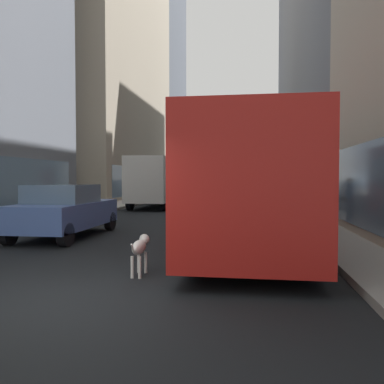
{
  "coord_description": "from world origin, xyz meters",
  "views": [
    {
      "loc": [
        2.77,
        -5.11,
        1.8
      ],
      "look_at": [
        1.12,
        6.33,
        1.4
      ],
      "focal_mm": 35.99,
      "sensor_mm": 36.0,
      "label": 1
    }
  ],
  "objects_px": {
    "car_blue_hatchback": "(65,210)",
    "dalmatian_dog": "(140,247)",
    "transit_bus": "(248,179)",
    "box_truck": "(158,181)",
    "car_grey_wagon": "(211,187)",
    "pedestrian_with_handbag": "(317,200)"
  },
  "relations": [
    {
      "from": "car_grey_wagon",
      "to": "car_blue_hatchback",
      "type": "bearing_deg",
      "value": -92.92
    },
    {
      "from": "transit_bus",
      "to": "box_truck",
      "type": "relative_size",
      "value": 1.54
    },
    {
      "from": "box_truck",
      "to": "transit_bus",
      "type": "bearing_deg",
      "value": -65.16
    },
    {
      "from": "car_grey_wagon",
      "to": "box_truck",
      "type": "height_order",
      "value": "box_truck"
    },
    {
      "from": "box_truck",
      "to": "pedestrian_with_handbag",
      "type": "relative_size",
      "value": 4.44
    },
    {
      "from": "transit_bus",
      "to": "car_grey_wagon",
      "type": "height_order",
      "value": "transit_bus"
    },
    {
      "from": "car_grey_wagon",
      "to": "transit_bus",
      "type": "bearing_deg",
      "value": -82.63
    },
    {
      "from": "car_blue_hatchback",
      "to": "box_truck",
      "type": "distance_m",
      "value": 12.52
    },
    {
      "from": "box_truck",
      "to": "dalmatian_dog",
      "type": "distance_m",
      "value": 17.11
    },
    {
      "from": "car_grey_wagon",
      "to": "box_truck",
      "type": "relative_size",
      "value": 0.59
    },
    {
      "from": "car_blue_hatchback",
      "to": "car_grey_wagon",
      "type": "height_order",
      "value": "same"
    },
    {
      "from": "car_blue_hatchback",
      "to": "dalmatian_dog",
      "type": "relative_size",
      "value": 4.32
    },
    {
      "from": "car_grey_wagon",
      "to": "pedestrian_with_handbag",
      "type": "distance_m",
      "value": 28.21
    },
    {
      "from": "transit_bus",
      "to": "box_truck",
      "type": "height_order",
      "value": "same"
    },
    {
      "from": "transit_bus",
      "to": "pedestrian_with_handbag",
      "type": "bearing_deg",
      "value": 53.54
    },
    {
      "from": "transit_bus",
      "to": "pedestrian_with_handbag",
      "type": "xyz_separation_m",
      "value": [
        2.58,
        3.49,
        -0.76
      ]
    },
    {
      "from": "transit_bus",
      "to": "car_blue_hatchback",
      "type": "relative_size",
      "value": 2.77
    },
    {
      "from": "car_grey_wagon",
      "to": "box_truck",
      "type": "xyz_separation_m",
      "value": [
        -1.6,
        -18.82,
        0.85
      ]
    },
    {
      "from": "transit_bus",
      "to": "dalmatian_dog",
      "type": "height_order",
      "value": "transit_bus"
    },
    {
      "from": "car_blue_hatchback",
      "to": "dalmatian_dog",
      "type": "bearing_deg",
      "value": -49.52
    },
    {
      "from": "transit_bus",
      "to": "box_truck",
      "type": "distance_m",
      "value": 13.33
    },
    {
      "from": "car_blue_hatchback",
      "to": "box_truck",
      "type": "bearing_deg",
      "value": 90.0
    }
  ]
}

